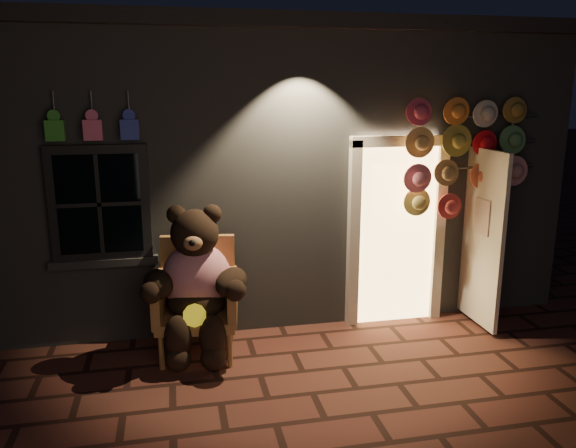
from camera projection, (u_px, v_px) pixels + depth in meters
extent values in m
plane|color=#52291F|center=(313.00, 393.00, 5.10)|extent=(60.00, 60.00, 0.00)
cube|color=slate|center=(249.00, 159.00, 8.52)|extent=(7.00, 5.00, 3.30)
cube|color=black|center=(247.00, 40.00, 8.11)|extent=(7.30, 5.30, 0.16)
cube|color=black|center=(100.00, 203.00, 5.75)|extent=(1.00, 0.10, 1.20)
cube|color=black|center=(100.00, 204.00, 5.72)|extent=(0.82, 0.06, 1.02)
cube|color=slate|center=(105.00, 262.00, 5.89)|extent=(1.10, 0.14, 0.08)
cube|color=#FFCC72|center=(395.00, 234.00, 6.53)|extent=(0.92, 0.10, 2.10)
cube|color=beige|center=(353.00, 237.00, 6.38)|extent=(0.12, 0.12, 2.20)
cube|color=beige|center=(438.00, 233.00, 6.59)|extent=(0.12, 0.12, 2.20)
cube|color=beige|center=(401.00, 141.00, 6.23)|extent=(1.16, 0.12, 0.12)
cube|color=beige|center=(483.00, 238.00, 6.34)|extent=(0.05, 0.80, 2.00)
cube|color=green|center=(55.00, 131.00, 5.43)|extent=(0.18, 0.07, 0.20)
cylinder|color=#59595E|center=(54.00, 104.00, 5.42)|extent=(0.02, 0.02, 0.25)
cube|color=#E96084|center=(93.00, 130.00, 5.49)|extent=(0.18, 0.07, 0.20)
cylinder|color=#59595E|center=(92.00, 104.00, 5.49)|extent=(0.02, 0.02, 0.25)
cube|color=#2D3A9E|center=(130.00, 130.00, 5.56)|extent=(0.18, 0.07, 0.20)
cylinder|color=#59595E|center=(129.00, 104.00, 5.56)|extent=(0.02, 0.02, 0.25)
cube|color=#A97141|center=(197.00, 317.00, 5.77)|extent=(0.86, 0.81, 0.11)
cube|color=#A97141|center=(198.00, 271.00, 6.00)|extent=(0.78, 0.19, 0.78)
cube|color=#A97141|center=(160.00, 298.00, 5.67)|extent=(0.17, 0.67, 0.44)
cube|color=#A97141|center=(233.00, 296.00, 5.72)|extent=(0.17, 0.67, 0.44)
cylinder|color=#A97141|center=(161.00, 352.00, 5.50)|extent=(0.06, 0.06, 0.36)
cylinder|color=#A97141|center=(230.00, 350.00, 5.55)|extent=(0.06, 0.06, 0.36)
cylinder|color=#A97141|center=(170.00, 326.00, 6.10)|extent=(0.06, 0.06, 0.36)
cylinder|color=#A97141|center=(231.00, 324.00, 6.15)|extent=(0.06, 0.06, 0.36)
ellipsoid|color=red|center=(197.00, 278.00, 5.72)|extent=(0.78, 0.65, 0.74)
ellipsoid|color=black|center=(197.00, 301.00, 5.70)|extent=(0.64, 0.57, 0.35)
sphere|color=black|center=(195.00, 233.00, 5.56)|extent=(0.54, 0.54, 0.48)
sphere|color=black|center=(176.00, 214.00, 5.53)|extent=(0.19, 0.19, 0.19)
sphere|color=black|center=(212.00, 214.00, 5.56)|extent=(0.19, 0.19, 0.19)
ellipsoid|color=#966944|center=(193.00, 243.00, 5.36)|extent=(0.20, 0.15, 0.15)
ellipsoid|color=black|center=(158.00, 284.00, 5.47)|extent=(0.37, 0.54, 0.27)
ellipsoid|color=black|center=(231.00, 282.00, 5.52)|extent=(0.46, 0.56, 0.27)
ellipsoid|color=black|center=(178.00, 338.00, 5.44)|extent=(0.27, 0.27, 0.46)
ellipsoid|color=black|center=(213.00, 337.00, 5.46)|extent=(0.27, 0.27, 0.46)
sphere|color=black|center=(178.00, 359.00, 5.42)|extent=(0.25, 0.25, 0.25)
sphere|color=black|center=(213.00, 357.00, 5.45)|extent=(0.25, 0.25, 0.25)
cylinder|color=yellow|center=(195.00, 315.00, 5.40)|extent=(0.24, 0.12, 0.22)
cylinder|color=#59595E|center=(505.00, 210.00, 6.64)|extent=(0.04, 0.04, 2.59)
cylinder|color=#59595E|center=(492.00, 116.00, 6.30)|extent=(1.15, 0.03, 0.03)
cylinder|color=#59595E|center=(490.00, 142.00, 6.37)|extent=(1.15, 0.03, 0.03)
cylinder|color=#59595E|center=(488.00, 167.00, 6.44)|extent=(1.15, 0.03, 0.03)
cylinder|color=#CC405A|center=(420.00, 113.00, 6.06)|extent=(0.33, 0.11, 0.33)
cylinder|color=orange|center=(454.00, 113.00, 6.10)|extent=(0.33, 0.11, 0.33)
cylinder|color=beige|center=(488.00, 112.00, 6.15)|extent=(0.33, 0.11, 0.33)
cylinder|color=olive|center=(516.00, 112.00, 6.28)|extent=(0.33, 0.11, 0.33)
cylinder|color=#FCBE67|center=(420.00, 144.00, 6.11)|extent=(0.33, 0.11, 0.33)
cylinder|color=gold|center=(453.00, 144.00, 6.15)|extent=(0.33, 0.11, 0.33)
cylinder|color=red|center=(482.00, 143.00, 6.29)|extent=(0.33, 0.11, 0.33)
cylinder|color=#5A9457|center=(515.00, 142.00, 6.33)|extent=(0.33, 0.11, 0.33)
cylinder|color=pink|center=(419.00, 175.00, 6.16)|extent=(0.33, 0.11, 0.33)
cylinder|color=olive|center=(449.00, 173.00, 6.29)|extent=(0.33, 0.11, 0.33)
cylinder|color=#EA7349|center=(481.00, 173.00, 6.34)|extent=(0.33, 0.11, 0.33)
cylinder|color=pink|center=(513.00, 172.00, 6.38)|extent=(0.33, 0.11, 0.33)
cylinder|color=tan|center=(415.00, 204.00, 6.29)|extent=(0.33, 0.11, 0.33)
cylinder|color=#B2373C|center=(448.00, 203.00, 6.34)|extent=(0.33, 0.11, 0.33)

